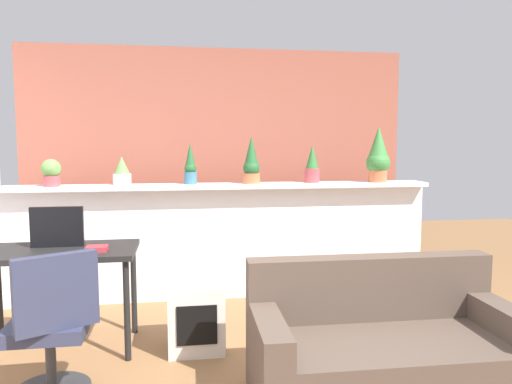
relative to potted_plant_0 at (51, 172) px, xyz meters
The scene contains 15 objects.
divider_wall 1.70m from the potted_plant_0, ahead, with size 4.05×0.16×1.08m, color white.
plant_shelf 1.56m from the potted_plant_0, ahead, with size 4.05×0.32×0.04m, color white.
brick_wall_behind 1.69m from the potted_plant_0, 23.65° to the left, with size 4.05×0.10×2.50m, color #9E5442.
potted_plant_0 is the anchor object (origin of this frame).
potted_plant_1 0.61m from the potted_plant_0, ahead, with size 0.17×0.17×0.27m.
potted_plant_2 1.24m from the potted_plant_0, ahead, with size 0.12×0.12×0.39m.
potted_plant_3 1.82m from the potted_plant_0, ahead, with size 0.17×0.17×0.46m.
potted_plant_4 2.43m from the potted_plant_0, ahead, with size 0.15×0.15×0.37m.
potted_plant_5 3.10m from the potted_plant_0, ahead, with size 0.24×0.24×0.56m.
desk 1.17m from the potted_plant_0, 74.68° to the right, with size 1.10×0.60×0.75m.
tv_monitor 1.00m from the potted_plant_0, 74.39° to the right, with size 0.37×0.04×0.30m, color black.
office_chair 1.99m from the potted_plant_0, 76.84° to the right, with size 0.52×0.52×0.91m.
side_cube_shelf 1.94m from the potted_plant_0, 41.70° to the right, with size 0.40×0.41×0.50m.
book_on_desk 1.32m from the potted_plant_0, 62.86° to the right, with size 0.15×0.12×0.04m, color #B22D33.
couch 3.20m from the potted_plant_0, 40.55° to the right, with size 1.57×0.79×0.80m.
Camera 1 is at (-0.39, -2.65, 1.51)m, focal length 34.00 mm.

